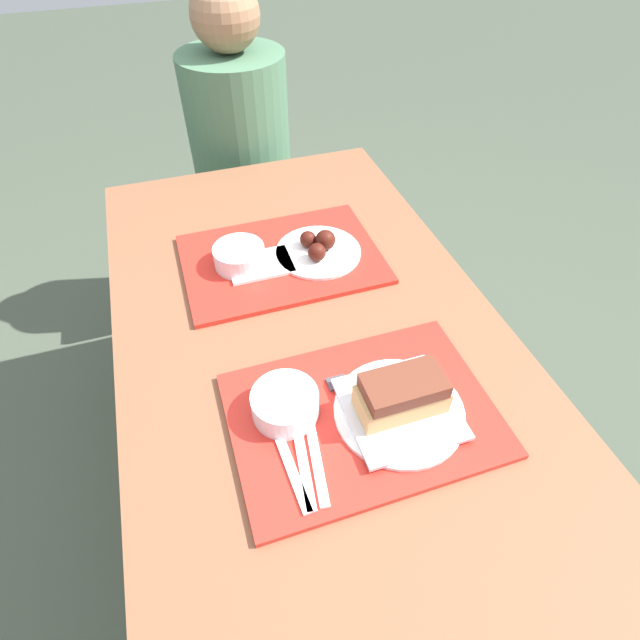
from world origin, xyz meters
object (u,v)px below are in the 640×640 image
Objects in this scene: tray_near at (362,414)px; bowl_coleslaw_near at (285,403)px; tray_far at (283,259)px; bowl_coleslaw_far at (239,255)px; brisket_sandwich_plate at (401,402)px; wings_plate_far at (318,248)px; person_seated_across at (238,125)px.

bowl_coleslaw_near reaches higher than tray_near.
tray_far is 3.91× the size of bowl_coleslaw_far.
wings_plate_far is (0.01, 0.47, -0.02)m from brisket_sandwich_plate.
tray_near is 0.63× the size of person_seated_across.
bowl_coleslaw_near is at bearing 161.60° from brisket_sandwich_plate.
tray_near is at bearing -18.89° from bowl_coleslaw_near.
tray_near is 3.91× the size of bowl_coleslaw_far.
bowl_coleslaw_far is (-0.12, 0.47, 0.03)m from tray_near.
brisket_sandwich_plate is 1.95× the size of bowl_coleslaw_far.
tray_near is at bearing 162.64° from brisket_sandwich_plate.
bowl_coleslaw_near is at bearing -104.66° from tray_far.
bowl_coleslaw_near and bowl_coleslaw_far have the same top height.
person_seated_across is at bearing 93.74° from wings_plate_far.
tray_near is at bearing -87.96° from tray_far.
brisket_sandwich_plate is at bearing -18.40° from bowl_coleslaw_near.
bowl_coleslaw_far is at bearing 104.22° from tray_near.
tray_near is 0.07m from brisket_sandwich_plate.
person_seated_across reaches higher than wings_plate_far.
brisket_sandwich_plate reaches higher than bowl_coleslaw_far.
tray_far is at bearing -92.99° from person_seated_across.
wings_plate_far reaches higher than tray_near.
brisket_sandwich_plate is (0.08, -0.48, 0.04)m from tray_far.
tray_far is 2.00× the size of brisket_sandwich_plate.
bowl_coleslaw_near is 0.20m from brisket_sandwich_plate.
bowl_coleslaw_near is 0.58× the size of wings_plate_far.
person_seated_across is (0.14, 0.69, -0.01)m from bowl_coleslaw_far.
brisket_sandwich_plate is at bearing -80.95° from tray_far.
brisket_sandwich_plate is at bearing -88.02° from person_seated_across.
bowl_coleslaw_near is (-0.13, 0.04, 0.03)m from tray_near.
bowl_coleslaw_far is (-0.10, 0.00, 0.03)m from tray_far.
brisket_sandwich_plate reaches higher than tray_near.
bowl_coleslaw_far is 0.16× the size of person_seated_across.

